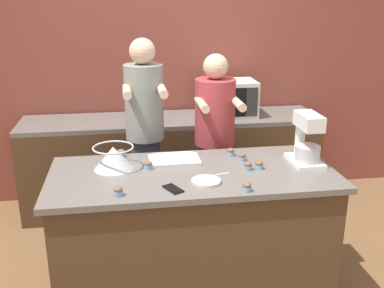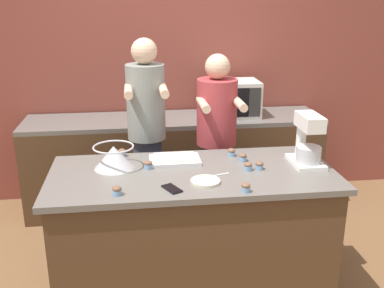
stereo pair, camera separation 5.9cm
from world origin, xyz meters
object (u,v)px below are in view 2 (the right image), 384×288
at_px(small_plate, 205,181).
at_px(cupcake_6, 117,190).
at_px(person_left, 147,138).
at_px(person_right, 216,145).
at_px(mixing_bowl, 114,156).
at_px(microwave_oven, 231,99).
at_px(baking_tray, 175,159).
at_px(cupcake_2, 122,152).
at_px(knife, 212,176).
at_px(cupcake_5, 246,187).
at_px(cupcake_1, 148,165).
at_px(cupcake_0, 243,157).
at_px(stand_mixer, 307,143).
at_px(cupcake_4, 231,152).
at_px(cell_phone, 172,189).
at_px(cupcake_3, 248,166).
at_px(cupcake_7, 259,165).

height_order(small_plate, cupcake_6, cupcake_6).
height_order(person_left, person_right, person_left).
distance_m(mixing_bowl, microwave_oven, 1.60).
xyz_separation_m(person_right, baking_tray, (-0.39, -0.51, 0.08)).
bearing_deg(cupcake_2, knife, -38.30).
bearing_deg(knife, cupcake_5, -57.97).
bearing_deg(cupcake_5, person_left, 117.21).
height_order(person_right, cupcake_1, person_right).
bearing_deg(baking_tray, cupcake_2, 156.91).
height_order(cupcake_0, cupcake_5, same).
bearing_deg(stand_mixer, small_plate, -163.07).
distance_m(cupcake_1, cupcake_4, 0.63).
bearing_deg(mixing_bowl, cupcake_2, 77.99).
relative_size(cell_phone, cupcake_3, 2.76).
relative_size(microwave_oven, cupcake_6, 8.80).
bearing_deg(cupcake_3, cupcake_1, 170.10).
distance_m(person_left, stand_mixer, 1.28).
distance_m(small_plate, cupcake_3, 0.36).
xyz_separation_m(person_left, cupcake_3, (0.65, -0.74, 0.01)).
distance_m(person_right, knife, 0.84).
xyz_separation_m(small_plate, cupcake_3, (0.32, 0.17, 0.02)).
bearing_deg(stand_mixer, cupcake_7, -171.52).
bearing_deg(stand_mixer, cupcake_6, -165.25).
bearing_deg(cupcake_5, cupcake_0, 78.42).
bearing_deg(small_plate, cupcake_2, 133.65).
height_order(stand_mixer, cupcake_7, stand_mixer).
height_order(baking_tray, knife, baking_tray).
xyz_separation_m(person_right, cell_phone, (-0.45, -0.98, 0.07)).
xyz_separation_m(microwave_oven, cupcake_4, (-0.23, -1.07, -0.15)).
relative_size(knife, cupcake_1, 3.71).
height_order(cupcake_2, cupcake_5, same).
relative_size(cupcake_3, cupcake_4, 1.00).
height_order(small_plate, knife, small_plate).
bearing_deg(person_left, cupcake_5, -62.79).
bearing_deg(cupcake_4, cell_phone, -132.11).
xyz_separation_m(person_left, cupcake_2, (-0.19, -0.35, 0.01)).
xyz_separation_m(cupcake_1, cupcake_3, (0.66, -0.12, 0.00)).
height_order(person_right, microwave_oven, person_right).
relative_size(person_left, small_plate, 9.07).
xyz_separation_m(person_right, stand_mixer, (0.50, -0.68, 0.22)).
relative_size(cupcake_1, cupcake_3, 1.00).
bearing_deg(cupcake_7, cupcake_1, 171.57).
height_order(stand_mixer, cupcake_3, stand_mixer).
bearing_deg(cupcake_0, cupcake_1, -174.93).
distance_m(stand_mixer, cupcake_7, 0.37).
relative_size(mixing_bowl, microwave_oven, 0.54).
height_order(baking_tray, cell_phone, baking_tray).
relative_size(person_left, cupcake_7, 29.31).
xyz_separation_m(cupcake_2, cupcake_5, (0.74, -0.72, 0.00)).
relative_size(mixing_bowl, cupcake_2, 4.77).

